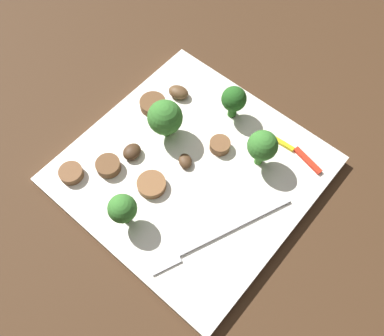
{
  "coord_description": "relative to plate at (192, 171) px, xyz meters",
  "views": [
    {
      "loc": [
        0.18,
        0.16,
        0.46
      ],
      "look_at": [
        0.0,
        0.0,
        0.01
      ],
      "focal_mm": 38.76,
      "sensor_mm": 36.0,
      "label": 1
    }
  ],
  "objects": [
    {
      "name": "sausage_slice_0",
      "position": [
        0.1,
        -0.1,
        0.01
      ],
      "size": [
        0.04,
        0.04,
        0.01
      ],
      "primitive_type": "cylinder",
      "rotation": [
        0.0,
        0.0,
        2.11
      ],
      "color": "brown",
      "rests_on": "plate"
    },
    {
      "name": "sausage_slice_3",
      "position": [
        0.07,
        -0.08,
        0.01
      ],
      "size": [
        0.04,
        0.04,
        0.01
      ],
      "primitive_type": "cylinder",
      "rotation": [
        0.0,
        0.0,
        1.16
      ],
      "color": "brown",
      "rests_on": "plate"
    },
    {
      "name": "sausage_slice_2",
      "position": [
        -0.04,
        0.01,
        0.01
      ],
      "size": [
        0.03,
        0.03,
        0.01
      ],
      "primitive_type": "cylinder",
      "rotation": [
        0.0,
        0.0,
        1.73
      ],
      "color": "brown",
      "rests_on": "plate"
    },
    {
      "name": "broccoli_floret_3",
      "position": [
        0.1,
        -0.01,
        0.04
      ],
      "size": [
        0.03,
        0.03,
        0.05
      ],
      "color": "#408630",
      "rests_on": "plate"
    },
    {
      "name": "broccoli_floret_1",
      "position": [
        -0.1,
        -0.01,
        0.04
      ],
      "size": [
        0.03,
        0.03,
        0.05
      ],
      "color": "#296420",
      "rests_on": "plate"
    },
    {
      "name": "plate",
      "position": [
        0.0,
        0.0,
        0.0
      ],
      "size": [
        0.28,
        0.28,
        0.01
      ],
      "primitive_type": "cube",
      "color": "white",
      "rests_on": "ground_plane"
    },
    {
      "name": "pepper_strip_0",
      "position": [
        -0.1,
        0.06,
        0.01
      ],
      "size": [
        0.01,
        0.04,
        0.0
      ],
      "primitive_type": "cube",
      "rotation": [
        0.0,
        0.0,
        4.77
      ],
      "color": "yellow",
      "rests_on": "plate"
    },
    {
      "name": "mushroom_2",
      "position": [
        -0.07,
        -0.09,
        0.01
      ],
      "size": [
        0.03,
        0.03,
        0.01
      ],
      "primitive_type": "ellipsoid",
      "rotation": [
        0.0,
        0.0,
        4.97
      ],
      "color": "brown",
      "rests_on": "plate"
    },
    {
      "name": "ground_plane",
      "position": [
        0.0,
        0.0,
        -0.01
      ],
      "size": [
        1.4,
        1.4,
        0.0
      ],
      "primitive_type": "plane",
      "color": "#422B19"
    },
    {
      "name": "sausage_slice_1",
      "position": [
        -0.04,
        -0.1,
        0.01
      ],
      "size": [
        0.05,
        0.05,
        0.01
      ],
      "primitive_type": "cylinder",
      "rotation": [
        0.0,
        0.0,
        2.61
      ],
      "color": "brown",
      "rests_on": "plate"
    },
    {
      "name": "broccoli_floret_2",
      "position": [
        -0.06,
        0.06,
        0.04
      ],
      "size": [
        0.04,
        0.04,
        0.06
      ],
      "color": "#408630",
      "rests_on": "plate"
    },
    {
      "name": "pepper_strip_1",
      "position": [
        -0.1,
        0.1,
        0.01
      ],
      "size": [
        0.02,
        0.04,
        0.0
      ],
      "primitive_type": "cube",
      "rotation": [
        0.0,
        0.0,
        4.5
      ],
      "color": "red",
      "rests_on": "plate"
    },
    {
      "name": "broccoli_floret_0",
      "position": [
        -0.02,
        -0.06,
        0.04
      ],
      "size": [
        0.04,
        0.04,
        0.06
      ],
      "color": "#408630",
      "rests_on": "plate"
    },
    {
      "name": "mushroom_1",
      "position": [
        0.0,
        -0.01,
        0.01
      ],
      "size": [
        0.03,
        0.03,
        0.01
      ],
      "primitive_type": "ellipsoid",
      "rotation": [
        0.0,
        0.0,
        0.96
      ],
      "color": "#4C331E",
      "rests_on": "plate"
    },
    {
      "name": "sausage_slice_4",
      "position": [
        0.05,
        -0.02,
        0.01
      ],
      "size": [
        0.05,
        0.05,
        0.01
      ],
      "primitive_type": "cylinder",
      "rotation": [
        0.0,
        0.0,
        2.28
      ],
      "color": "brown",
      "rests_on": "plate"
    },
    {
      "name": "fork",
      "position": [
        0.05,
        0.08,
        0.01
      ],
      "size": [
        0.17,
        0.08,
        0.0
      ],
      "rotation": [
        0.0,
        0.0,
        -0.39
      ],
      "color": "silver",
      "rests_on": "plate"
    },
    {
      "name": "mushroom_0",
      "position": [
        0.03,
        -0.07,
        0.01
      ],
      "size": [
        0.03,
        0.02,
        0.01
      ],
      "primitive_type": "ellipsoid",
      "rotation": [
        0.0,
        0.0,
        3.21
      ],
      "color": "#422B19",
      "rests_on": "plate"
    }
  ]
}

